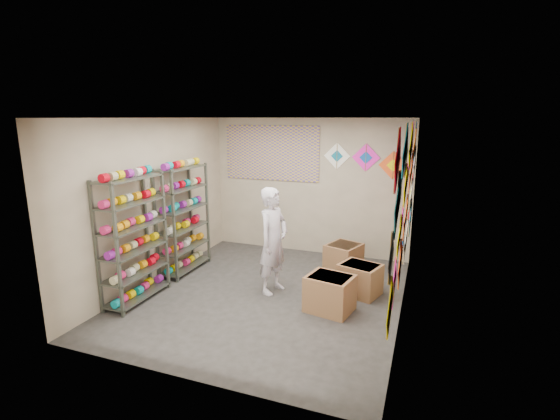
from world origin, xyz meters
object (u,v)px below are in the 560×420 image
at_px(shelf_rack_back, 183,219).
at_px(carton_a, 330,293).
at_px(shelf_rack_front, 133,240).
at_px(carton_c, 344,258).
at_px(carton_b, 360,279).
at_px(shopkeeper, 273,241).

distance_m(shelf_rack_back, carton_a, 2.97).
xyz_separation_m(shelf_rack_front, carton_c, (2.69, 2.24, -0.70)).
xyz_separation_m(shelf_rack_back, carton_c, (2.69, 0.94, -0.70)).
distance_m(shelf_rack_front, carton_c, 3.57).
height_order(carton_b, carton_c, carton_c).
xyz_separation_m(carton_b, carton_c, (-0.43, 0.87, 0.01)).
distance_m(carton_b, carton_c, 0.97).
distance_m(shelf_rack_back, carton_c, 2.93).
height_order(shelf_rack_front, carton_c, shelf_rack_front).
bearing_deg(carton_a, shopkeeper, 172.29).
height_order(shelf_rack_front, shelf_rack_back, same).
bearing_deg(carton_a, carton_c, 105.72).
distance_m(shopkeeper, carton_a, 1.20).
relative_size(shelf_rack_back, carton_a, 3.05).
height_order(shelf_rack_back, carton_b, shelf_rack_back).
distance_m(carton_a, carton_b, 0.77).
relative_size(shelf_rack_front, shelf_rack_back, 1.00).
xyz_separation_m(shelf_rack_back, shopkeeper, (1.82, -0.30, -0.11)).
xyz_separation_m(shopkeeper, carton_a, (0.99, -0.34, -0.58)).
xyz_separation_m(shelf_rack_front, carton_a, (2.82, 0.66, -0.69)).
relative_size(shopkeeper, carton_b, 2.82).
xyz_separation_m(shopkeeper, carton_c, (0.87, 1.23, -0.59)).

